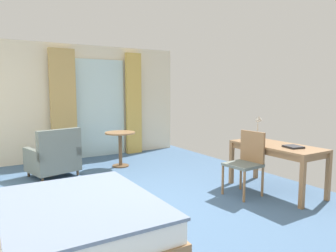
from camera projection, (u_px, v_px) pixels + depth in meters
ground at (144, 216)px, 4.00m from camera, size 5.64×7.76×0.10m
wall_back at (68, 102)px, 6.90m from camera, size 5.24×0.12×2.53m
balcony_glass_door at (99, 108)px, 7.20m from camera, size 1.21×0.02×2.23m
curtain_panel_left at (63, 106)px, 6.68m from camera, size 0.54×0.10×2.41m
curtain_panel_right at (134, 104)px, 7.54m from camera, size 0.38×0.10×2.41m
bed at (34, 235)px, 2.77m from camera, size 2.15×1.77×1.05m
writing_desk at (277, 150)px, 4.73m from camera, size 0.65×1.38×0.72m
desk_chair at (247, 159)px, 4.60m from camera, size 0.48×0.48×0.94m
desk_lamp at (258, 125)px, 5.11m from camera, size 0.26×0.23×0.43m
closed_book at (293, 147)px, 4.48m from camera, size 0.25×0.28×0.03m
armchair_by_window at (54, 158)px, 5.56m from camera, size 0.92×0.86×0.87m
round_cafe_table at (120, 141)px, 6.28m from camera, size 0.60×0.60×0.70m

